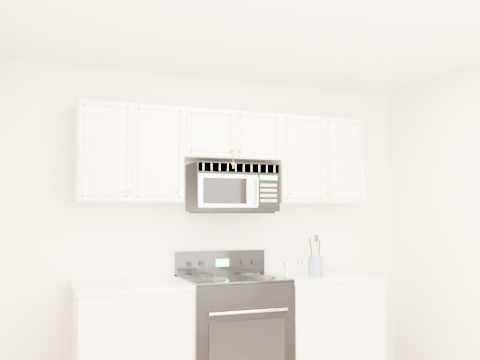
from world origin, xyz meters
name	(u,v)px	position (x,y,z in m)	size (l,w,h in m)	color
room	(323,238)	(0.00, 0.00, 1.30)	(3.51, 3.51, 2.61)	#936C45
base_cabinet_left	(132,350)	(-0.80, 1.44, 0.43)	(0.86, 0.65, 0.92)	beige
base_cabinet_right	(323,333)	(0.80, 1.44, 0.43)	(0.86, 0.65, 0.92)	beige
range	(232,334)	(-0.02, 1.42, 0.48)	(0.77, 0.70, 1.12)	black
upper_cabinets	(228,154)	(0.00, 1.58, 1.93)	(2.44, 0.37, 0.75)	beige
microwave	(232,188)	(0.03, 1.57, 1.65)	(0.71, 0.40, 0.39)	black
utensil_crock	(316,266)	(0.67, 1.32, 1.00)	(0.13, 0.13, 0.33)	slate
shaker_salt	(287,269)	(0.45, 1.40, 0.98)	(0.05, 0.05, 0.11)	silver
shaker_pepper	(300,268)	(0.61, 1.47, 0.98)	(0.05, 0.05, 0.11)	silver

